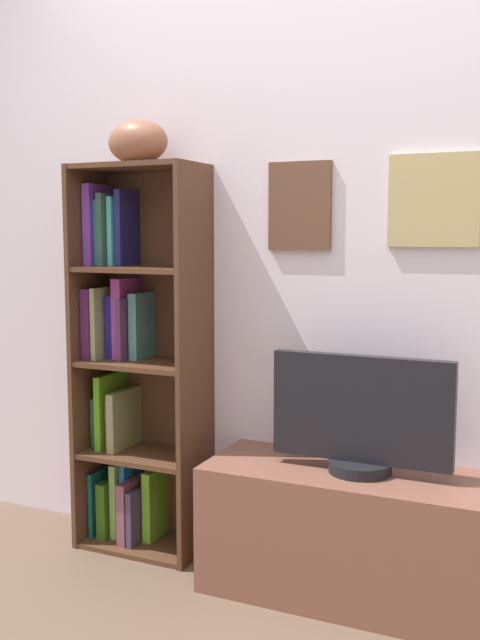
{
  "coord_description": "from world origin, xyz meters",
  "views": [
    {
      "loc": [
        0.87,
        -1.53,
        1.29
      ],
      "look_at": [
        -0.21,
        0.85,
        0.98
      ],
      "focal_mm": 40.97,
      "sensor_mm": 36.0,
      "label": 1
    }
  ],
  "objects_px": {
    "bookshelf": "(133,371)",
    "football": "(138,142)",
    "tv_stand": "(358,536)",
    "television": "(361,416)"
  },
  "relations": [
    {
      "from": "bookshelf",
      "to": "tv_stand",
      "type": "height_order",
      "value": "bookshelf"
    },
    {
      "from": "bookshelf",
      "to": "football",
      "type": "bearing_deg",
      "value": -29.47
    },
    {
      "from": "football",
      "to": "tv_stand",
      "type": "relative_size",
      "value": 0.23
    },
    {
      "from": "bookshelf",
      "to": "tv_stand",
      "type": "distance_m",
      "value": 1.11
    },
    {
      "from": "football",
      "to": "bookshelf",
      "type": "bearing_deg",
      "value": 150.53
    },
    {
      "from": "football",
      "to": "television",
      "type": "height_order",
      "value": "football"
    },
    {
      "from": "football",
      "to": "television",
      "type": "bearing_deg",
      "value": -3.89
    },
    {
      "from": "bookshelf",
      "to": "tv_stand",
      "type": "relative_size",
      "value": 1.42
    },
    {
      "from": "television",
      "to": "tv_stand",
      "type": "bearing_deg",
      "value": -90.0
    },
    {
      "from": "bookshelf",
      "to": "football",
      "type": "xyz_separation_m",
      "value": [
        0.06,
        -0.03,
        0.92
      ]
    }
  ]
}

